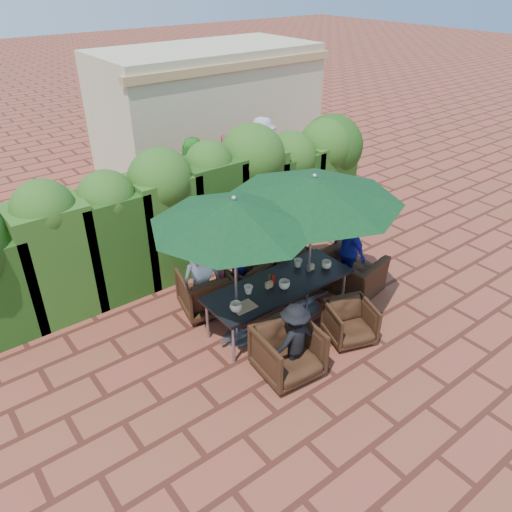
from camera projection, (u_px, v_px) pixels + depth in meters
ground at (265, 320)px, 8.30m from camera, size 80.00×80.00×0.00m
dining_table at (279, 287)px, 7.94m from camera, size 2.48×0.90×0.75m
umbrella_left at (234, 212)px, 6.77m from camera, size 2.40×2.40×2.46m
umbrella_right at (314, 189)px, 7.46m from camera, size 2.74×2.74×2.46m
chair_far_left at (205, 290)px, 8.34m from camera, size 0.96×0.92×0.83m
chair_far_mid at (245, 277)px, 8.74m from camera, size 0.86×0.83×0.74m
chair_far_right at (283, 263)px, 9.13m from camera, size 0.84×0.80×0.78m
chair_near_left at (288, 349)px, 7.03m from camera, size 0.91×0.86×0.86m
chair_near_right at (350, 321)px, 7.72m from camera, size 0.86×0.83×0.70m
chair_end_right at (351, 267)px, 8.87m from camera, size 0.87×1.16×0.92m
adult_far_left at (201, 276)px, 8.23m from camera, size 0.72×0.51×1.33m
adult_far_mid at (239, 268)px, 8.64m from camera, size 0.45×0.39×1.15m
adult_far_right at (285, 252)px, 9.04m from camera, size 0.59×0.38×1.20m
adult_near_left at (294, 340)px, 6.99m from camera, size 0.76×0.38×1.15m
adult_end_right at (349, 251)px, 8.86m from camera, size 0.56×0.90×1.42m
child_left at (223, 283)px, 8.49m from camera, size 0.35×0.31×0.86m
child_right at (263, 265)px, 9.08m from camera, size 0.29×0.24×0.75m
pedestrian_a at (194, 176)px, 11.38m from camera, size 1.74×1.52×1.84m
pedestrian_b at (226, 167)px, 12.16m from camera, size 0.81×0.52×1.63m
pedestrian_c at (262, 156)px, 12.45m from camera, size 1.19×1.32×1.92m
cup_a at (236, 307)px, 7.24m from camera, size 0.18×0.18×0.14m
cup_b at (248, 290)px, 7.63m from camera, size 0.14×0.14×0.13m
cup_c at (284, 285)px, 7.74m from camera, size 0.18×0.18×0.14m
cup_d at (298, 263)px, 8.30m from camera, size 0.14×0.14×0.14m
cup_e at (326, 265)px, 8.26m from camera, size 0.17×0.17×0.13m
ketchup_bottle at (274, 280)px, 7.83m from camera, size 0.04×0.04×0.17m
sauce_bottle at (269, 279)px, 7.85m from camera, size 0.04×0.04×0.17m
serving_tray at (244, 307)px, 7.35m from camera, size 0.35×0.25×0.02m
number_block_left at (269, 285)px, 7.78m from camera, size 0.12×0.06×0.10m
number_block_right at (311, 267)px, 8.22m from camera, size 0.12×0.06×0.10m
hedge_wall at (186, 201)px, 9.19m from camera, size 9.10×1.60×2.52m
building at (208, 107)px, 14.09m from camera, size 6.20×3.08×3.20m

